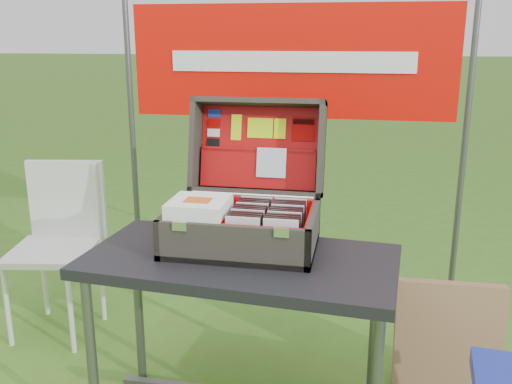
% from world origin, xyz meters
% --- Properties ---
extents(table, '(1.13, 0.63, 0.68)m').
position_xyz_m(table, '(-0.04, 0.07, 0.34)').
color(table, black).
rests_on(table, ground).
extents(table_top, '(1.13, 0.63, 0.04)m').
position_xyz_m(table_top, '(-0.04, 0.07, 0.66)').
color(table_top, black).
rests_on(table_top, ground).
extents(table_leg_fl, '(0.04, 0.04, 0.64)m').
position_xyz_m(table_leg_fl, '(-0.52, -0.14, 0.32)').
color(table_leg_fl, '#59595B').
rests_on(table_leg_fl, ground).
extents(table_leg_bl, '(0.04, 0.04, 0.64)m').
position_xyz_m(table_leg_bl, '(-0.52, 0.28, 0.32)').
color(table_leg_bl, '#59595B').
rests_on(table_leg_bl, ground).
extents(table_leg_br, '(0.04, 0.04, 0.64)m').
position_xyz_m(table_leg_br, '(0.45, 0.28, 0.32)').
color(table_leg_br, '#59595B').
rests_on(table_leg_br, ground).
extents(suitcase, '(0.53, 0.54, 0.50)m').
position_xyz_m(suitcase, '(-0.05, 0.22, 0.93)').
color(suitcase, '#494439').
rests_on(suitcase, table).
extents(suitcase_base_bottom, '(0.53, 0.38, 0.02)m').
position_xyz_m(suitcase_base_bottom, '(-0.05, 0.16, 0.69)').
color(suitcase_base_bottom, '#494439').
rests_on(suitcase_base_bottom, table_top).
extents(suitcase_base_wall_front, '(0.53, 0.02, 0.14)m').
position_xyz_m(suitcase_base_wall_front, '(-0.05, -0.02, 0.75)').
color(suitcase_base_wall_front, '#494439').
rests_on(suitcase_base_wall_front, table_top).
extents(suitcase_base_wall_back, '(0.53, 0.02, 0.14)m').
position_xyz_m(suitcase_base_wall_back, '(-0.05, 0.34, 0.75)').
color(suitcase_base_wall_back, '#494439').
rests_on(suitcase_base_wall_back, table_top).
extents(suitcase_base_wall_left, '(0.02, 0.38, 0.14)m').
position_xyz_m(suitcase_base_wall_left, '(-0.31, 0.16, 0.75)').
color(suitcase_base_wall_left, '#494439').
rests_on(suitcase_base_wall_left, table_top).
extents(suitcase_base_wall_right, '(0.02, 0.38, 0.14)m').
position_xyz_m(suitcase_base_wall_right, '(0.21, 0.16, 0.75)').
color(suitcase_base_wall_right, '#494439').
rests_on(suitcase_base_wall_right, table_top).
extents(suitcase_liner_floor, '(0.49, 0.34, 0.01)m').
position_xyz_m(suitcase_liner_floor, '(-0.05, 0.16, 0.70)').
color(suitcase_liner_floor, red).
rests_on(suitcase_liner_floor, suitcase_base_bottom).
extents(suitcase_latch_left, '(0.05, 0.01, 0.03)m').
position_xyz_m(suitcase_latch_left, '(-0.22, -0.03, 0.81)').
color(suitcase_latch_left, silver).
rests_on(suitcase_latch_left, suitcase_base_wall_front).
extents(suitcase_latch_right, '(0.05, 0.01, 0.03)m').
position_xyz_m(suitcase_latch_right, '(0.12, -0.03, 0.81)').
color(suitcase_latch_right, silver).
rests_on(suitcase_latch_right, suitcase_base_wall_front).
extents(suitcase_hinge, '(0.48, 0.02, 0.02)m').
position_xyz_m(suitcase_hinge, '(-0.05, 0.35, 0.82)').
color(suitcase_hinge, silver).
rests_on(suitcase_hinge, suitcase_base_wall_back).
extents(suitcase_lid_back, '(0.53, 0.11, 0.38)m').
position_xyz_m(suitcase_lid_back, '(-0.05, 0.53, 0.98)').
color(suitcase_lid_back, '#494439').
rests_on(suitcase_lid_back, suitcase_base_wall_back).
extents(suitcase_lid_rim_far, '(0.53, 0.14, 0.05)m').
position_xyz_m(suitcase_lid_rim_far, '(-0.05, 0.51, 1.17)').
color(suitcase_lid_rim_far, '#494439').
rests_on(suitcase_lid_rim_far, suitcase_lid_back).
extents(suitcase_lid_rim_near, '(0.53, 0.14, 0.05)m').
position_xyz_m(suitcase_lid_rim_near, '(-0.05, 0.43, 0.82)').
color(suitcase_lid_rim_near, '#494439').
rests_on(suitcase_lid_rim_near, suitcase_lid_back).
extents(suitcase_lid_rim_left, '(0.02, 0.23, 0.40)m').
position_xyz_m(suitcase_lid_rim_left, '(-0.31, 0.47, 0.99)').
color(suitcase_lid_rim_left, '#494439').
rests_on(suitcase_lid_rim_left, suitcase_lid_back).
extents(suitcase_lid_rim_right, '(0.02, 0.23, 0.40)m').
position_xyz_m(suitcase_lid_rim_right, '(0.21, 0.47, 0.99)').
color(suitcase_lid_rim_right, '#494439').
rests_on(suitcase_lid_rim_right, suitcase_lid_back).
extents(suitcase_lid_liner, '(0.49, 0.08, 0.33)m').
position_xyz_m(suitcase_lid_liner, '(-0.05, 0.51, 0.98)').
color(suitcase_lid_liner, red).
rests_on(suitcase_lid_liner, suitcase_lid_back).
extents(suitcase_liner_wall_front, '(0.49, 0.01, 0.12)m').
position_xyz_m(suitcase_liner_wall_front, '(-0.05, -0.00, 0.76)').
color(suitcase_liner_wall_front, red).
rests_on(suitcase_liner_wall_front, suitcase_base_bottom).
extents(suitcase_liner_wall_back, '(0.49, 0.01, 0.12)m').
position_xyz_m(suitcase_liner_wall_back, '(-0.05, 0.33, 0.76)').
color(suitcase_liner_wall_back, red).
rests_on(suitcase_liner_wall_back, suitcase_base_bottom).
extents(suitcase_liner_wall_left, '(0.01, 0.34, 0.12)m').
position_xyz_m(suitcase_liner_wall_left, '(-0.29, 0.16, 0.76)').
color(suitcase_liner_wall_left, red).
rests_on(suitcase_liner_wall_left, suitcase_base_bottom).
extents(suitcase_liner_wall_right, '(0.01, 0.34, 0.12)m').
position_xyz_m(suitcase_liner_wall_right, '(0.19, 0.16, 0.76)').
color(suitcase_liner_wall_right, red).
rests_on(suitcase_liner_wall_right, suitcase_base_bottom).
extents(suitcase_lid_pocket, '(0.47, 0.07, 0.16)m').
position_xyz_m(suitcase_lid_pocket, '(-0.05, 0.47, 0.90)').
color(suitcase_lid_pocket, '#9C0C0B').
rests_on(suitcase_lid_pocket, suitcase_lid_liner).
extents(suitcase_pocket_edge, '(0.46, 0.02, 0.02)m').
position_xyz_m(suitcase_pocket_edge, '(-0.05, 0.49, 0.97)').
color(suitcase_pocket_edge, '#9C0C0B').
rests_on(suitcase_pocket_edge, suitcase_lid_pocket).
extents(suitcase_pocket_cd, '(0.12, 0.04, 0.12)m').
position_xyz_m(suitcase_pocket_cd, '(0.01, 0.46, 0.93)').
color(suitcase_pocket_cd, silver).
rests_on(suitcase_pocket_cd, suitcase_lid_pocket).
extents(lid_sticker_cc_a, '(0.05, 0.01, 0.03)m').
position_xyz_m(lid_sticker_cc_a, '(-0.24, 0.54, 1.11)').
color(lid_sticker_cc_a, '#1933B2').
rests_on(lid_sticker_cc_a, suitcase_lid_liner).
extents(lid_sticker_cc_b, '(0.05, 0.01, 0.03)m').
position_xyz_m(lid_sticker_cc_b, '(-0.24, 0.53, 1.07)').
color(lid_sticker_cc_b, '#AC0200').
rests_on(lid_sticker_cc_b, suitcase_lid_liner).
extents(lid_sticker_cc_c, '(0.05, 0.01, 0.03)m').
position_xyz_m(lid_sticker_cc_c, '(-0.24, 0.52, 1.04)').
color(lid_sticker_cc_c, white).
rests_on(lid_sticker_cc_c, suitcase_lid_liner).
extents(lid_sticker_cc_d, '(0.05, 0.01, 0.03)m').
position_xyz_m(lid_sticker_cc_d, '(-0.24, 0.51, 1.00)').
color(lid_sticker_cc_d, black).
rests_on(lid_sticker_cc_d, suitcase_lid_liner).
extents(lid_card_neon_tall, '(0.04, 0.03, 0.10)m').
position_xyz_m(lid_card_neon_tall, '(-0.15, 0.53, 1.06)').
color(lid_card_neon_tall, '#CDF70E').
rests_on(lid_card_neon_tall, suitcase_lid_liner).
extents(lid_card_neon_main, '(0.11, 0.02, 0.08)m').
position_xyz_m(lid_card_neon_main, '(-0.05, 0.53, 1.06)').
color(lid_card_neon_main, '#CDF70E').
rests_on(lid_card_neon_main, suitcase_lid_liner).
extents(lid_card_neon_small, '(0.05, 0.02, 0.08)m').
position_xyz_m(lid_card_neon_small, '(0.03, 0.53, 1.06)').
color(lid_card_neon_small, '#CDF70E').
rests_on(lid_card_neon_small, suitcase_lid_liner).
extents(lid_sticker_band, '(0.10, 0.02, 0.09)m').
position_xyz_m(lid_sticker_band, '(0.13, 0.53, 1.06)').
color(lid_sticker_band, '#AC0200').
rests_on(lid_sticker_band, suitcase_lid_liner).
extents(lid_sticker_band_bar, '(0.09, 0.01, 0.02)m').
position_xyz_m(lid_sticker_band_bar, '(0.13, 0.53, 1.09)').
color(lid_sticker_band_bar, black).
rests_on(lid_sticker_band_bar, suitcase_lid_liner).
extents(cd_left_0, '(0.12, 0.01, 0.14)m').
position_xyz_m(cd_left_0, '(-0.02, 0.02, 0.77)').
color(cd_left_0, silver).
rests_on(cd_left_0, suitcase_liner_floor).
extents(cd_left_1, '(0.12, 0.01, 0.14)m').
position_xyz_m(cd_left_1, '(-0.02, 0.04, 0.77)').
color(cd_left_1, black).
rests_on(cd_left_1, suitcase_liner_floor).
extents(cd_left_2, '(0.12, 0.01, 0.14)m').
position_xyz_m(cd_left_2, '(-0.02, 0.06, 0.77)').
color(cd_left_2, black).
rests_on(cd_left_2, suitcase_liner_floor).
extents(cd_left_3, '(0.12, 0.01, 0.14)m').
position_xyz_m(cd_left_3, '(-0.02, 0.08, 0.77)').
color(cd_left_3, black).
rests_on(cd_left_3, suitcase_liner_floor).
extents(cd_left_4, '(0.12, 0.01, 0.14)m').
position_xyz_m(cd_left_4, '(-0.02, 0.10, 0.77)').
color(cd_left_4, silver).
rests_on(cd_left_4, suitcase_liner_floor).
extents(cd_left_5, '(0.12, 0.01, 0.14)m').
position_xyz_m(cd_left_5, '(-0.02, 0.12, 0.77)').
color(cd_left_5, black).
rests_on(cd_left_5, suitcase_liner_floor).
extents(cd_left_6, '(0.12, 0.01, 0.14)m').
position_xyz_m(cd_left_6, '(-0.02, 0.14, 0.77)').
color(cd_left_6, black).
rests_on(cd_left_6, suitcase_liner_floor).
extents(cd_left_7, '(0.12, 0.01, 0.14)m').
position_xyz_m(cd_left_7, '(-0.02, 0.16, 0.77)').
color(cd_left_7, black).
rests_on(cd_left_7, suitcase_liner_floor).
extents(cd_left_8, '(0.12, 0.01, 0.14)m').
position_xyz_m(cd_left_8, '(-0.02, 0.19, 0.77)').
color(cd_left_8, silver).
rests_on(cd_left_8, suitcase_liner_floor).
extents(cd_left_9, '(0.12, 0.01, 0.14)m').
position_xyz_m(cd_left_9, '(-0.02, 0.21, 0.77)').
color(cd_left_9, black).
rests_on(cd_left_9, suitcase_liner_floor).
extents(cd_left_10, '(0.12, 0.01, 0.14)m').
position_xyz_m(cd_left_10, '(-0.02, 0.23, 0.77)').
color(cd_left_10, black).
rests_on(cd_left_10, suitcase_liner_floor).
extents(cd_left_11, '(0.12, 0.01, 0.14)m').
position_xyz_m(cd_left_11, '(-0.02, 0.25, 0.77)').
color(cd_left_11, black).
rests_on(cd_left_11, suitcase_liner_floor).
extents(cd_left_12, '(0.12, 0.01, 0.14)m').
position_xyz_m(cd_left_12, '(-0.02, 0.27, 0.77)').
color(cd_left_12, silver).
rests_on(cd_left_12, suitcase_liner_floor).
extents(cd_right_0, '(0.12, 0.01, 0.14)m').
position_xyz_m(cd_right_0, '(0.11, 0.02, 0.77)').
color(cd_right_0, silver).
rests_on(cd_right_0, suitcase_liner_floor).
extents(cd_right_1, '(0.12, 0.01, 0.14)m').
position_xyz_m(cd_right_1, '(0.11, 0.04, 0.77)').
color(cd_right_1, black).
rests_on(cd_right_1, suitcase_liner_floor).
extents(cd_right_2, '(0.12, 0.01, 0.14)m').
position_xyz_m(cd_right_2, '(0.11, 0.06, 0.77)').
color(cd_right_2, black).
rests_on(cd_right_2, suitcase_liner_floor).
extents(cd_right_3, '(0.12, 0.01, 0.14)m').
position_xyz_m(cd_right_3, '(0.11, 0.08, 0.77)').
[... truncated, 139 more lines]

